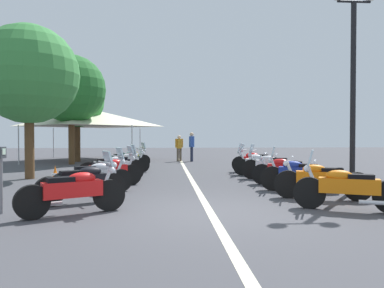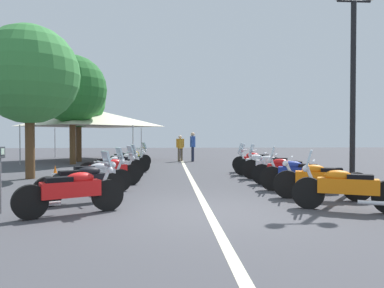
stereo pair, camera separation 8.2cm
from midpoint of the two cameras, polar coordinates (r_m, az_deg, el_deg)
The scene contains 28 objects.
ground_plane at distance 7.30m, azimuth 2.52°, elevation -10.59°, with size 80.00×80.00×0.00m, color #424247.
lane_centre_stripe at distance 12.92m, azimuth -0.36°, elevation -5.40°, with size 23.50×0.16×0.01m, color beige.
motorcycle_left_row_0 at distance 7.33m, azimuth -18.22°, elevation -6.92°, with size 1.14×1.87×1.20m.
motorcycle_left_row_1 at distance 8.49m, azimuth -16.97°, elevation -5.84°, with size 1.13×1.84×1.00m.
motorcycle_left_row_2 at distance 9.84m, azimuth -15.20°, elevation -4.86°, with size 1.14×1.92×1.19m.
motorcycle_left_row_3 at distance 11.11m, azimuth -12.96°, elevation -4.13°, with size 1.12×1.89×1.20m.
motorcycle_left_row_4 at distance 12.38m, azimuth -12.48°, elevation -3.53°, with size 0.98×2.09×1.22m.
motorcycle_left_row_5 at distance 13.70m, azimuth -11.85°, elevation -3.17°, with size 0.97×1.97×0.99m.
motorcycle_left_row_6 at distance 14.99m, azimuth -10.59°, elevation -2.79°, with size 1.00×1.99×0.99m.
motorcycle_left_row_7 at distance 16.18m, azimuth -10.56°, elevation -2.50°, with size 1.02×1.96×0.99m.
motorcycle_left_row_8 at distance 17.42m, azimuth -9.82°, elevation -2.20°, with size 1.07×1.94×1.20m.
motorcycle_right_row_0 at distance 7.94m, azimuth 22.79°, elevation -6.28°, with size 1.06×2.01×1.21m.
motorcycle_right_row_1 at distance 9.14m, azimuth 19.30°, elevation -5.30°, with size 0.98×2.13×1.01m.
motorcycle_right_row_2 at distance 10.26m, azimuth 16.07°, elevation -4.52°, with size 0.97×2.01×1.22m.
motorcycle_right_row_3 at distance 11.46m, azimuth 14.22°, elevation -4.02°, with size 0.99×2.00×1.00m.
motorcycle_right_row_4 at distance 12.77m, azimuth 12.22°, elevation -3.36°, with size 1.12×2.02×1.23m.
motorcycle_right_row_5 at distance 13.94m, azimuth 10.29°, elevation -3.03°, with size 1.04×1.90×1.21m.
motorcycle_right_row_6 at distance 15.14m, azimuth 9.76°, elevation -2.66°, with size 1.00×1.93×1.22m.
street_lamp_twin_globe at distance 10.81m, azimuth 23.70°, elevation 12.53°, with size 0.32×1.22×5.39m.
parking_meter at distance 7.93m, azimuth -27.96°, elevation -3.23°, with size 0.20×0.15×1.29m.
traffic_cone_0 at distance 13.81m, azimuth 15.98°, elevation -3.82°, with size 0.36×0.36×0.61m.
traffic_cone_1 at distance 11.87m, azimuth -20.77°, elevation -4.67°, with size 0.36×0.36×0.61m.
bystander_0 at distance 21.60m, azimuth -2.13°, elevation -0.34°, with size 0.32×0.48×1.56m.
bystander_1 at distance 21.51m, azimuth -0.16°, elevation -0.06°, with size 0.52×0.32×1.72m.
roadside_tree_0 at distance 22.52m, azimuth -17.59°, elevation 6.44°, with size 3.11×3.11×5.14m.
roadside_tree_1 at distance 14.16m, azimuth -24.30°, elevation 9.85°, with size 3.45×3.45×5.38m.
roadside_tree_2 at distance 20.52m, azimuth -18.47°, elevation 8.10°, with size 3.61×3.61×5.79m.
event_tent at distance 23.31m, azimuth -16.07°, elevation 4.02°, with size 6.60×6.60×3.20m.
Camera 1 is at (-7.10, 0.85, 1.49)m, focal length 34.14 mm.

